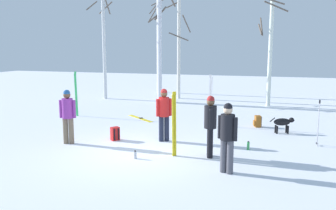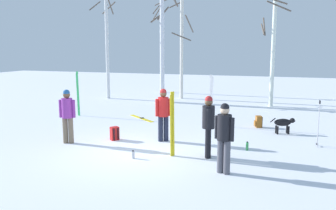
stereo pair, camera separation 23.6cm
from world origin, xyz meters
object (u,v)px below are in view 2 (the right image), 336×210
object	(u,v)px
backpack_1	(115,134)
ski_pair_planted_1	(78,94)
person_1	(163,111)
birch_tree_1	(161,30)
person_0	(208,122)
birch_tree_4	(273,42)
birch_tree_0	(107,29)
backpack_0	(258,122)
ski_pair_planted_2	(211,101)
birch_tree_2	(162,45)
ski_pair_planted_0	(172,124)
water_bottle_0	(247,146)
dog	(284,123)
birch_tree_3	(182,46)
ski_pair_lying_0	(141,118)
water_bottle_1	(133,155)
ski_poles_0	(319,122)
person_2	(224,134)
person_3	(67,113)

from	to	relation	value
backpack_1	ski_pair_planted_1	bearing A→B (deg)	136.67
person_1	birch_tree_1	xyz separation A→B (m)	(-4.51, 12.16, 3.22)
person_0	person_1	world-z (taller)	same
ski_pair_planted_1	birch_tree_4	bearing A→B (deg)	34.30
person_0	birch_tree_4	xyz separation A→B (m)	(1.13, 9.59, 2.32)
birch_tree_0	person_0	bearing A→B (deg)	-49.11
ski_pair_planted_1	backpack_0	distance (m)	7.86
person_0	backpack_1	xyz separation A→B (m)	(-3.32, 0.84, -0.77)
ski_pair_planted_2	birch_tree_2	world-z (taller)	birch_tree_2
ski_pair_planted_0	water_bottle_0	xyz separation A→B (m)	(1.92, 1.26, -0.78)
dog	water_bottle_0	size ratio (longest dim) A/B	3.30
ski_pair_planted_1	birch_tree_3	world-z (taller)	birch_tree_3
person_0	water_bottle_0	world-z (taller)	person_0
ski_pair_planted_0	ski_pair_lying_0	xyz separation A→B (m)	(-2.95, 4.69, -0.89)
person_1	birch_tree_3	bearing A→B (deg)	103.52
person_0	birch_tree_1	size ratio (longest dim) A/B	0.22
person_0	birch_tree_0	bearing A→B (deg)	130.89
birch_tree_0	birch_tree_4	xyz separation A→B (m)	(9.38, 0.07, -0.77)
person_1	water_bottle_1	xyz separation A→B (m)	(-0.16, -2.01, -0.88)
ski_pair_planted_0	ski_poles_0	xyz separation A→B (m)	(3.91, 2.40, -0.14)
water_bottle_0	birch_tree_2	bearing A→B (deg)	124.65
person_0	dog	xyz separation A→B (m)	(1.92, 3.56, -0.59)
person_1	ski_pair_lying_0	size ratio (longest dim) A/B	1.10
person_2	birch_tree_0	xyz separation A→B (m)	(-8.89, 10.66, 3.10)
person_1	backpack_1	distance (m)	1.79
ski_pair_planted_0	backpack_1	distance (m)	2.67
birch_tree_3	birch_tree_1	bearing A→B (deg)	131.60
ski_pair_planted_0	birch_tree_4	world-z (taller)	birch_tree_4
person_0	person_2	bearing A→B (deg)	-60.67
ski_pair_lying_0	birch_tree_4	distance (m)	7.92
ski_poles_0	birch_tree_0	xyz separation A→B (m)	(-11.18, 7.35, 3.31)
person_2	birch_tree_4	world-z (taller)	birch_tree_4
person_3	birch_tree_0	distance (m)	10.67
ski_pair_lying_0	birch_tree_0	xyz separation A→B (m)	(-4.33, 5.06, 4.07)
ski_poles_0	water_bottle_0	distance (m)	2.37
person_0	backpack_1	bearing A→B (deg)	165.82
ski_pair_planted_0	birch_tree_4	distance (m)	10.32
person_0	birch_tree_2	xyz separation A→B (m)	(-4.65, 9.15, 2.20)
person_0	person_2	size ratio (longest dim) A/B	1.00
ski_pair_planted_0	ski_pair_lying_0	world-z (taller)	ski_pair_planted_0
backpack_0	birch_tree_3	xyz separation A→B (m)	(-5.08, 6.62, 2.90)
person_0	water_bottle_1	world-z (taller)	person_0
ski_pair_planted_0	ski_pair_planted_2	world-z (taller)	ski_pair_planted_2
person_1	dog	xyz separation A→B (m)	(3.67, 2.33, -0.59)
ski_pair_lying_0	water_bottle_1	distance (m)	5.62
ski_pair_planted_1	water_bottle_0	bearing A→B (deg)	-21.81
dog	water_bottle_0	world-z (taller)	dog
person_3	birch_tree_4	bearing A→B (deg)	59.43
backpack_1	ski_pair_lying_0	bearing A→B (deg)	99.40
person_3	person_0	bearing A→B (deg)	-0.19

